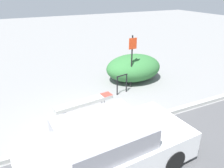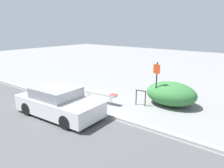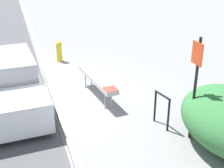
{
  "view_description": "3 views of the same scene",
  "coord_description": "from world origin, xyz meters",
  "px_view_note": "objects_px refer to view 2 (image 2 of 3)",
  "views": [
    {
      "loc": [
        -1.69,
        -5.05,
        4.08
      ],
      "look_at": [
        1.42,
        1.34,
        0.92
      ],
      "focal_mm": 35.0,
      "sensor_mm": 36.0,
      "label": 1
    },
    {
      "loc": [
        7.85,
        -7.2,
        4.01
      ],
      "look_at": [
        1.07,
        1.29,
        1.14
      ],
      "focal_mm": 35.0,
      "sensor_mm": 36.0,
      "label": 2
    },
    {
      "loc": [
        7.99,
        -0.9,
        3.91
      ],
      "look_at": [
        1.76,
        1.13,
        1.0
      ],
      "focal_mm": 50.0,
      "sensor_mm": 36.0,
      "label": 3
    }
  ],
  "objects_px": {
    "bench": "(100,93)",
    "parked_car_near": "(59,103)",
    "sign_post": "(156,80)",
    "bike_rack": "(141,96)",
    "fire_hydrant": "(54,87)"
  },
  "relations": [
    {
      "from": "bench",
      "to": "parked_car_near",
      "type": "bearing_deg",
      "value": -104.07
    },
    {
      "from": "bench",
      "to": "bike_rack",
      "type": "bearing_deg",
      "value": 20.02
    },
    {
      "from": "bench",
      "to": "sign_post",
      "type": "height_order",
      "value": "sign_post"
    },
    {
      "from": "bike_rack",
      "to": "sign_post",
      "type": "xyz_separation_m",
      "value": [
        0.66,
        0.37,
        0.88
      ]
    },
    {
      "from": "sign_post",
      "to": "fire_hydrant",
      "type": "xyz_separation_m",
      "value": [
        -5.94,
        -1.91,
        -0.98
      ]
    },
    {
      "from": "bike_rack",
      "to": "parked_car_near",
      "type": "bearing_deg",
      "value": -123.11
    },
    {
      "from": "parked_car_near",
      "to": "sign_post",
      "type": "bearing_deg",
      "value": 49.19
    },
    {
      "from": "bench",
      "to": "bike_rack",
      "type": "relative_size",
      "value": 2.55
    },
    {
      "from": "bench",
      "to": "sign_post",
      "type": "relative_size",
      "value": 0.91
    },
    {
      "from": "bike_rack",
      "to": "sign_post",
      "type": "distance_m",
      "value": 1.16
    },
    {
      "from": "sign_post",
      "to": "fire_hydrant",
      "type": "bearing_deg",
      "value": -162.2
    },
    {
      "from": "fire_hydrant",
      "to": "sign_post",
      "type": "bearing_deg",
      "value": 17.8
    },
    {
      "from": "bench",
      "to": "fire_hydrant",
      "type": "distance_m",
      "value": 3.37
    },
    {
      "from": "parked_car_near",
      "to": "fire_hydrant",
      "type": "bearing_deg",
      "value": 143.49
    },
    {
      "from": "bench",
      "to": "parked_car_near",
      "type": "relative_size",
      "value": 0.49
    }
  ]
}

